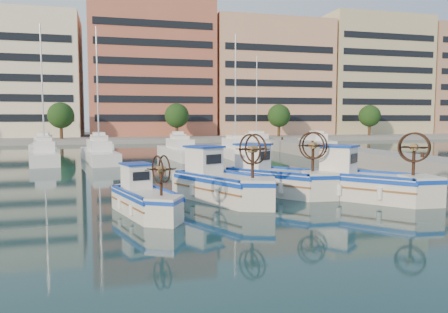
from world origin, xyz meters
The scene contains 8 objects.
ground centered at (0.00, 0.00, 0.00)m, with size 300.00×300.00×0.00m, color #173A3E.
quay centered at (13.00, 8.00, 0.60)m, with size 3.00×60.00×1.20m, color gray.
waterfront centered at (9.23, 65.04, 11.10)m, with size 180.00×40.00×25.60m.
yacht_marina centered at (-2.67, 27.41, 0.53)m, with size 41.15×23.12×11.50m.
fishing_boat_a centered at (-5.52, -1.16, 0.67)m, with size 2.57×4.02×2.44m.
fishing_boat_b centered at (-1.97, 0.91, 0.85)m, with size 3.89×5.14×3.10m.
fishing_boat_c centered at (1.01, 1.98, 0.86)m, with size 4.58×4.98×3.12m.
fishing_boat_d centered at (4.46, -0.56, 0.87)m, with size 4.69×4.97×3.14m.
Camera 1 is at (-6.79, -18.19, 3.73)m, focal length 35.00 mm.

